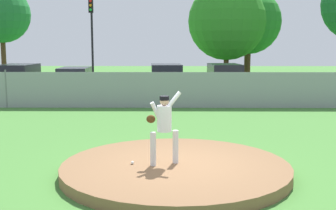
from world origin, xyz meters
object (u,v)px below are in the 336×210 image
pitcher_youth (164,123)px  parked_car_champagne (224,81)px  parked_car_white (75,82)px  traffic_light_near (92,28)px  baseball (132,163)px  parked_car_navy (166,81)px  traffic_cone_orange (292,98)px  parked_car_charcoal (18,81)px

pitcher_youth → parked_car_champagne: 14.85m
pitcher_youth → parked_car_white: pitcher_youth is taller
traffic_light_near → baseball: bearing=-77.1°
parked_car_champagne → parked_car_navy: size_ratio=1.11×
pitcher_youth → parked_car_champagne: size_ratio=0.36×
parked_car_champagne → traffic_cone_orange: size_ratio=8.32×
parked_car_charcoal → pitcher_youth: bearing=-59.6°
parked_car_white → pitcher_youth: bearing=-70.2°
traffic_cone_orange → baseball: bearing=-120.2°
parked_car_champagne → traffic_cone_orange: bearing=-43.6°
pitcher_youth → baseball: (-0.71, -0.01, -0.91)m
parked_car_charcoal → baseball: bearing=-61.8°
pitcher_youth → parked_car_navy: size_ratio=0.40×
parked_car_champagne → parked_car_charcoal: size_ratio=1.00×
parked_car_navy → traffic_light_near: bearing=141.3°
traffic_cone_orange → traffic_light_near: size_ratio=0.10×
pitcher_youth → parked_car_navy: (-0.14, 14.91, -0.36)m
traffic_cone_orange → pitcher_youth: bearing=-117.6°
parked_car_champagne → parked_car_charcoal: 11.38m
parked_car_champagne → parked_car_charcoal: parked_car_charcoal is taller
baseball → traffic_cone_orange: bearing=59.8°
parked_car_white → parked_car_navy: size_ratio=1.08×
parked_car_white → traffic_light_near: 5.15m
traffic_cone_orange → traffic_light_near: 13.72m
baseball → pitcher_youth: bearing=1.2°
parked_car_white → traffic_light_near: (0.27, 4.09, 3.12)m
baseball → parked_car_champagne: bearing=75.3°
pitcher_youth → traffic_cone_orange: 13.20m
traffic_cone_orange → traffic_light_near: traffic_light_near is taller
pitcher_youth → traffic_light_near: traffic_light_near is taller
parked_car_champagne → parked_car_navy: 3.27m
baseball → parked_car_charcoal: (-7.56, 14.10, 0.57)m
parked_car_white → traffic_cone_orange: 11.81m
baseball → parked_car_white: (-4.60, 14.76, 0.48)m
traffic_cone_orange → parked_car_white: bearing=164.9°
pitcher_youth → traffic_light_near: size_ratio=0.29×
traffic_cone_orange → traffic_light_near: (-11.13, 7.16, 3.61)m
pitcher_youth → parked_car_navy: bearing=90.5°
pitcher_youth → parked_car_white: bearing=109.8°
parked_car_white → parked_car_charcoal: bearing=-167.6°
pitcher_youth → traffic_cone_orange: bearing=62.4°
pitcher_youth → parked_car_charcoal: pitcher_youth is taller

